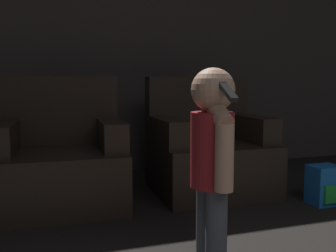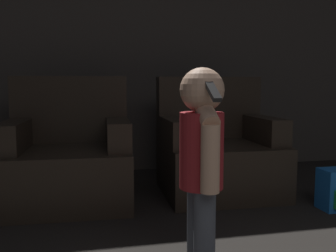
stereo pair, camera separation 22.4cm
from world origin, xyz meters
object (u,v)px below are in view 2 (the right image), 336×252
at_px(armchair_right, 217,152).
at_px(toy_backpack, 336,190).
at_px(person_toddler, 202,151).
at_px(armchair_left, 69,158).

relative_size(armchair_right, toy_backpack, 3.27).
xyz_separation_m(armchair_right, person_toddler, (-0.50, -1.15, 0.23)).
bearing_deg(armchair_left, armchair_right, 2.50).
xyz_separation_m(armchair_left, person_toddler, (0.65, -1.15, 0.23)).
bearing_deg(armchair_right, armchair_left, -178.51).
distance_m(armchair_left, toy_backpack, 1.89).
distance_m(armchair_left, person_toddler, 1.34).
height_order(armchair_right, toy_backpack, armchair_right).
xyz_separation_m(armchair_left, toy_backpack, (1.79, -0.60, -0.18)).
xyz_separation_m(person_toddler, toy_backpack, (1.14, 0.56, -0.41)).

